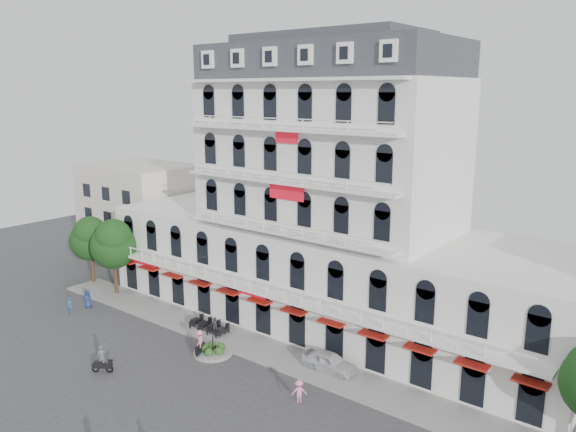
# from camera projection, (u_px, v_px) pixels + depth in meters

# --- Properties ---
(ground) EXTENTS (120.00, 120.00, 0.00)m
(ground) POSITION_uv_depth(u_px,v_px,m) (182.00, 397.00, 39.38)
(ground) COLOR #38383A
(ground) RESTS_ON ground
(sidewalk) EXTENTS (53.00, 4.00, 0.16)m
(sidewalk) POSITION_uv_depth(u_px,v_px,m) (265.00, 350.00, 46.27)
(sidewalk) COLOR gray
(sidewalk) RESTS_ON ground
(main_building) EXTENTS (45.00, 15.00, 25.80)m
(main_building) POSITION_uv_depth(u_px,v_px,m) (328.00, 215.00, 51.02)
(main_building) COLOR silver
(main_building) RESTS_ON ground
(flank_building_west) EXTENTS (14.00, 10.00, 12.00)m
(flank_building_west) POSITION_uv_depth(u_px,v_px,m) (142.00, 211.00, 71.51)
(flank_building_west) COLOR beige
(flank_building_west) RESTS_ON ground
(traffic_island) EXTENTS (3.20, 3.20, 1.60)m
(traffic_island) POSITION_uv_depth(u_px,v_px,m) (213.00, 351.00, 45.74)
(traffic_island) COLOR gray
(traffic_island) RESTS_ON ground
(parked_scooter_row) EXTENTS (4.40, 1.80, 1.10)m
(parked_scooter_row) POSITION_uv_depth(u_px,v_px,m) (209.00, 332.00, 49.96)
(parked_scooter_row) COLOR black
(parked_scooter_row) RESTS_ON ground
(tree_west_outer) EXTENTS (4.50, 4.48, 7.76)m
(tree_west_outer) POSITION_uv_depth(u_px,v_px,m) (90.00, 237.00, 61.52)
(tree_west_outer) COLOR #382314
(tree_west_outer) RESTS_ON ground
(tree_west_inner) EXTENTS (4.76, 4.76, 8.25)m
(tree_west_inner) POSITION_uv_depth(u_px,v_px,m) (114.00, 242.00, 58.04)
(tree_west_inner) COLOR #382314
(tree_west_inner) RESTS_ON ground
(parked_car) EXTENTS (4.49, 1.88, 1.52)m
(parked_car) POSITION_uv_depth(u_px,v_px,m) (329.00, 362.00, 42.87)
(parked_car) COLOR silver
(parked_car) RESTS_ON ground
(rider_west) EXTENTS (1.46, 1.14, 2.20)m
(rider_west) POSITION_uv_depth(u_px,v_px,m) (102.00, 360.00, 42.58)
(rider_west) COLOR black
(rider_west) RESTS_ON ground
(rider_center) EXTENTS (1.07, 1.56, 2.17)m
(rider_center) POSITION_uv_depth(u_px,v_px,m) (200.00, 342.00, 45.34)
(rider_center) COLOR black
(rider_center) RESTS_ON ground
(pedestrian_left) EXTENTS (1.07, 0.97, 1.83)m
(pedestrian_left) POSITION_uv_depth(u_px,v_px,m) (88.00, 299.00, 55.42)
(pedestrian_left) COLOR navy
(pedestrian_left) RESTS_ON ground
(pedestrian_mid) EXTENTS (1.14, 0.88, 1.81)m
(pedestrian_mid) POSITION_uv_depth(u_px,v_px,m) (215.00, 327.00, 48.83)
(pedestrian_mid) COLOR #4D4D53
(pedestrian_mid) RESTS_ON ground
(pedestrian_right) EXTENTS (1.22, 1.17, 1.67)m
(pedestrian_right) POSITION_uv_depth(u_px,v_px,m) (299.00, 391.00, 38.48)
(pedestrian_right) COLOR pink
(pedestrian_right) RESTS_ON ground
(pedestrian_far) EXTENTS (0.72, 0.64, 1.65)m
(pedestrian_far) POSITION_uv_depth(u_px,v_px,m) (70.00, 305.00, 53.94)
(pedestrian_far) COLOR #275575
(pedestrian_far) RESTS_ON ground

